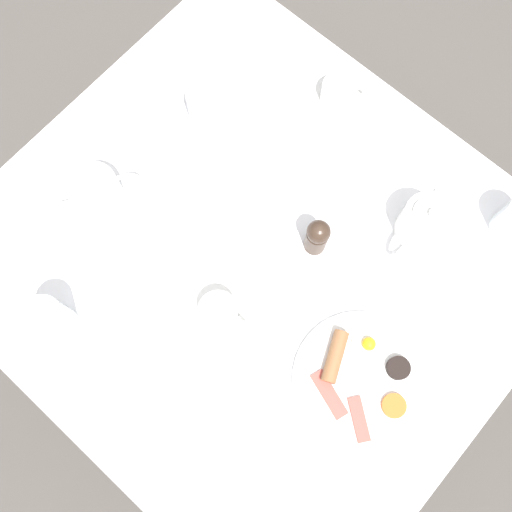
# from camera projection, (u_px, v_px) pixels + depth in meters

# --- Properties ---
(ground_plane) EXTENTS (8.00, 8.00, 0.00)m
(ground_plane) POSITION_uv_depth(u_px,v_px,m) (256.00, 315.00, 1.98)
(ground_plane) COLOR #4C4742
(table) EXTENTS (1.06, 1.15, 0.70)m
(table) POSITION_uv_depth(u_px,v_px,m) (256.00, 265.00, 1.36)
(table) COLOR white
(table) RESTS_ON ground_plane
(breakfast_plate) EXTENTS (0.29, 0.29, 0.04)m
(breakfast_plate) POSITION_uv_depth(u_px,v_px,m) (362.00, 379.00, 1.22)
(breakfast_plate) COLOR white
(breakfast_plate) RESTS_ON table
(teapot_near) EXTENTS (0.18, 0.11, 0.13)m
(teapot_near) POSITION_uv_depth(u_px,v_px,m) (97.00, 193.00, 1.29)
(teapot_near) COLOR white
(teapot_near) RESTS_ON table
(teapot_far) EXTENTS (0.20, 0.11, 0.13)m
(teapot_far) POSITION_uv_depth(u_px,v_px,m) (424.00, 223.00, 1.27)
(teapot_far) COLOR white
(teapot_far) RESTS_ON table
(teacup_with_saucer_left) EXTENTS (0.14, 0.14, 0.06)m
(teacup_with_saucer_left) POSITION_uv_depth(u_px,v_px,m) (219.00, 313.00, 1.24)
(teacup_with_saucer_left) COLOR white
(teacup_with_saucer_left) RESTS_ON table
(teacup_with_saucer_right) EXTENTS (0.14, 0.14, 0.06)m
(teacup_with_saucer_right) POSITION_uv_depth(u_px,v_px,m) (339.00, 95.00, 1.38)
(teacup_with_saucer_right) COLOR white
(teacup_with_saucer_right) RESTS_ON table
(water_glass_tall) EXTENTS (0.08, 0.08, 0.13)m
(water_glass_tall) POSITION_uv_depth(u_px,v_px,m) (206.00, 108.00, 1.33)
(water_glass_tall) COLOR white
(water_glass_tall) RESTS_ON table
(water_glass_short) EXTENTS (0.08, 0.08, 0.13)m
(water_glass_short) POSITION_uv_depth(u_px,v_px,m) (51.00, 320.00, 1.20)
(water_glass_short) COLOR white
(water_glass_short) RESTS_ON table
(salt_grinder) EXTENTS (0.05, 0.05, 0.12)m
(salt_grinder) POSITION_uv_depth(u_px,v_px,m) (317.00, 236.00, 1.25)
(salt_grinder) COLOR #38281E
(salt_grinder) RESTS_ON table
(knife_by_plate) EXTENTS (0.21, 0.06, 0.00)m
(knife_by_plate) POSITION_uv_depth(u_px,v_px,m) (181.00, 442.00, 1.20)
(knife_by_plate) COLOR silver
(knife_by_plate) RESTS_ON table
(spoon_for_tea) EXTENTS (0.09, 0.13, 0.00)m
(spoon_for_tea) POSITION_uv_depth(u_px,v_px,m) (243.00, 37.00, 1.45)
(spoon_for_tea) COLOR silver
(spoon_for_tea) RESTS_ON table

